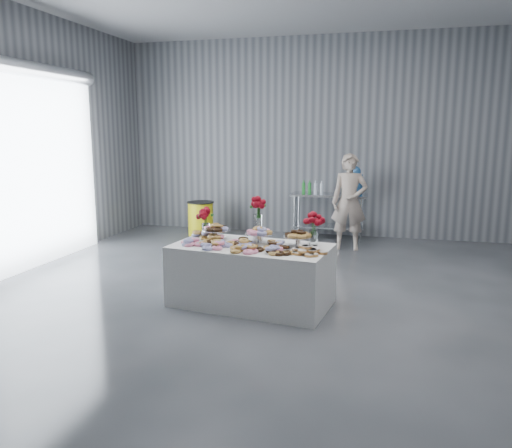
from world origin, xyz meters
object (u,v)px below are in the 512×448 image
Objects in this scene: person at (349,202)px; trash_barrel at (201,219)px; prep_table at (329,208)px; display_table at (251,275)px; water_jug at (355,182)px.

trash_barrel is at bearing 169.20° from person.
prep_table is 2.13× the size of trash_barrel.
prep_table is at bearing 8.78° from trash_barrel.
display_table is 1.27× the size of prep_table.
prep_table is 0.86× the size of person.
water_jug is 0.79× the size of trash_barrel.
person reaches higher than water_jug.
water_jug is 3.20m from trash_barrel.
water_jug reaches higher than trash_barrel.
trash_barrel is (-2.10, 3.75, -0.02)m from display_table.
water_jug is at bearing 76.75° from display_table.
water_jug is at bearing 7.37° from trash_barrel.
display_table is 2.70× the size of trash_barrel.
prep_table is 2.62m from trash_barrel.
prep_table is at bearing 83.44° from display_table.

